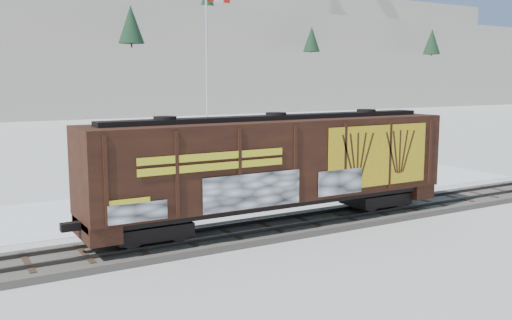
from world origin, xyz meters
TOP-DOWN VIEW (x-y plane):
  - ground at (0.00, 0.00)m, footprint 500.00×500.00m
  - rail_track at (0.00, 0.00)m, footprint 50.00×3.40m
  - parking_strip at (0.00, 7.50)m, footprint 40.00×8.00m
  - hopper_railcar at (-1.57, -0.01)m, footprint 17.05×3.06m
  - flagpole at (2.61, 15.36)m, footprint 2.30×0.90m
  - car_silver at (-6.79, 6.05)m, footprint 4.70×2.95m
  - car_white at (-2.83, 6.84)m, footprint 4.37×2.89m
  - car_dark at (6.74, 5.80)m, footprint 5.71×2.97m

SIDE VIEW (x-z plane):
  - ground at x=0.00m, z-range 0.00..0.00m
  - parking_strip at x=0.00m, z-range 0.00..0.03m
  - rail_track at x=0.00m, z-range -0.07..0.36m
  - car_white at x=-2.83m, z-range 0.03..1.39m
  - car_silver at x=-6.79m, z-range 0.03..1.52m
  - car_dark at x=6.74m, z-range 0.03..1.61m
  - hopper_railcar at x=-1.57m, z-range 0.68..5.42m
  - flagpole at x=2.61m, z-range -1.59..11.56m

